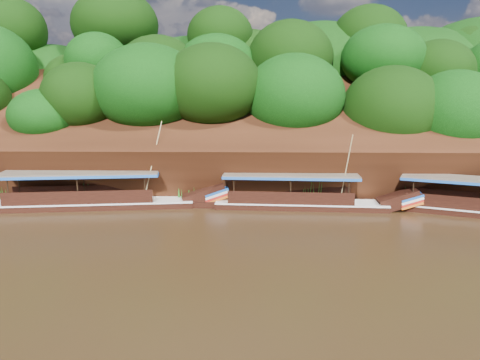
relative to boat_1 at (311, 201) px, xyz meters
name	(u,v)px	position (x,y,z in m)	size (l,w,h in m)	color
ground	(309,249)	(-1.12, -8.41, -0.52)	(160.00, 160.00, 0.00)	black
riverbank	(281,153)	(-1.13, 14.31, 1.37)	(120.00, 30.06, 19.40)	black
boat_1	(311,201)	(0.00, 0.00, 0.00)	(13.29, 2.87, 5.37)	black
boat_2	(106,199)	(-13.52, -0.11, 0.03)	(15.42, 4.09, 6.11)	black
reeds	(241,191)	(-4.61, 1.12, 0.36)	(50.12, 2.35, 2.07)	#28711C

